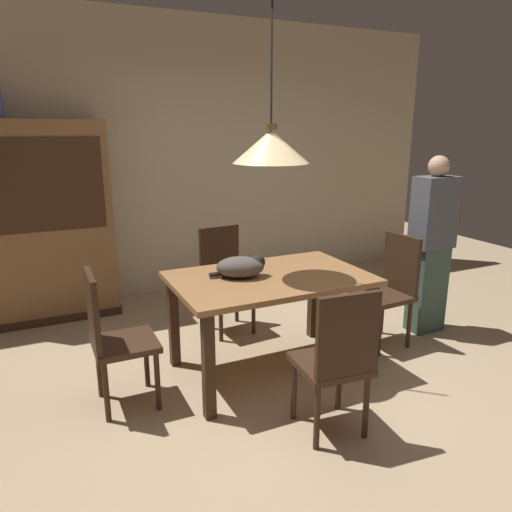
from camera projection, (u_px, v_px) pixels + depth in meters
ground at (298, 402)px, 3.24m from camera, size 10.00×10.00×0.00m
back_wall at (177, 159)px, 5.17m from camera, size 6.40×0.10×2.90m
dining_table at (270, 289)px, 3.50m from camera, size 1.40×0.90×0.75m
chair_right_side at (391, 285)px, 4.01m from camera, size 0.42×0.42×0.93m
chair_left_side at (112, 334)px, 3.07m from camera, size 0.40×0.40×0.93m
chair_near_front at (337, 357)px, 2.77m from camera, size 0.44×0.44×0.93m
chair_far_back at (225, 274)px, 4.30m from camera, size 0.43×0.43×0.93m
cat_sleeping at (242, 267)px, 3.43m from camera, size 0.41×0.33×0.16m
pendant_lamp at (271, 146)px, 3.24m from camera, size 0.52×0.52×1.30m
hutch_bookcase at (49, 226)px, 4.48m from camera, size 1.12×0.45×1.85m
person_standing at (431, 246)px, 4.20m from camera, size 0.36×0.22×1.56m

